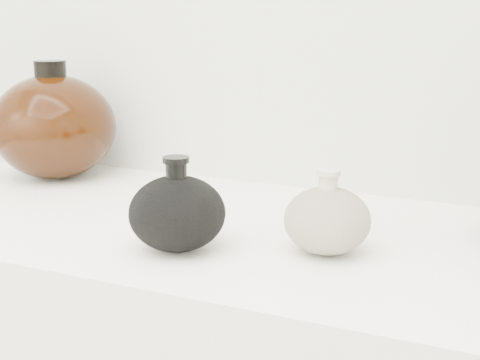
% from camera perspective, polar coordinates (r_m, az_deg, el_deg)
% --- Properties ---
extents(black_gourd_vase, '(0.13, 0.13, 0.12)m').
position_cam_1_polar(black_gourd_vase, '(0.85, -5.38, -2.77)').
color(black_gourd_vase, black).
rests_on(black_gourd_vase, display_counter).
extents(cream_gourd_vase, '(0.14, 0.14, 0.11)m').
position_cam_1_polar(cream_gourd_vase, '(0.85, 7.45, -3.37)').
color(cream_gourd_vase, beige).
rests_on(cream_gourd_vase, display_counter).
extents(left_round_pot, '(0.23, 0.23, 0.22)m').
position_cam_1_polar(left_round_pot, '(1.27, -15.59, 4.44)').
color(left_round_pot, black).
rests_on(left_round_pot, display_counter).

